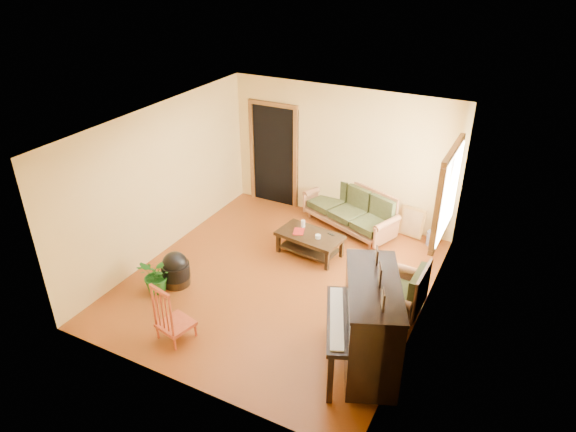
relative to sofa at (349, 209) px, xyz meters
The scene contains 16 objects.
floor 2.21m from the sofa, 99.57° to the right, with size 5.00×5.00×0.00m, color #60290C.
doorway 1.94m from the sofa, 169.37° to the left, with size 1.08×0.16×2.05m, color black.
window 2.31m from the sofa, 24.43° to the right, with size 0.12×1.36×1.46m, color white.
sofa is the anchor object (origin of this frame).
coffee_table 1.25m from the sofa, 101.92° to the right, with size 1.12×0.61×0.41m, color black.
armchair 2.60m from the sofa, 53.48° to the right, with size 0.83×0.87×0.87m, color brown.
piano 3.65m from the sofa, 64.86° to the right, with size 0.87×1.48×1.30m, color black.
footstool 3.48m from the sofa, 120.76° to the right, with size 0.45×0.45×0.43m, color black.
red_chair 4.11m from the sofa, 103.85° to the right, with size 0.43×0.47×0.91m, color #97331B.
leaning_frame 1.18m from the sofa, 10.91° to the left, with size 0.45×0.10×0.60m, color #B4853C.
ceramic_crock 1.60m from the sofa, ahead, with size 0.21×0.21×0.26m, color #334E9A.
potted_plant 3.79m from the sofa, 120.07° to the right, with size 0.55×0.48×0.61m, color #1C5F1B.
book 1.38m from the sofa, 113.15° to the right, with size 0.18×0.24×0.02m, color maroon.
candle 1.13m from the sofa, 115.02° to the right, with size 0.07×0.07×0.12m, color silver.
glass_jar 1.27m from the sofa, 93.56° to the right, with size 0.09×0.09×0.06m, color silver.
remote 1.06m from the sofa, 86.07° to the right, with size 0.13×0.04×0.01m, color black.
Camera 1 is at (3.27, -6.03, 4.87)m, focal length 32.00 mm.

